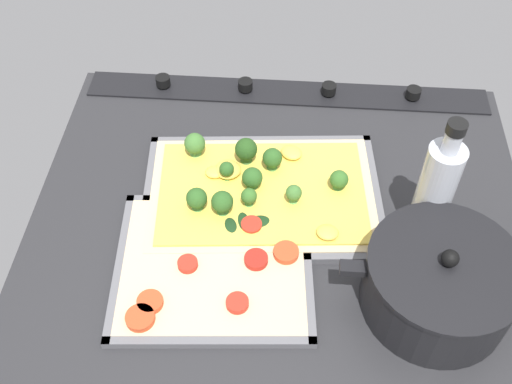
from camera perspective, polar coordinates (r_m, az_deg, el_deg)
The scene contains 8 objects.
ground_plane at distance 99.66cm, azimuth 2.10°, elevation -3.35°, with size 80.09×70.06×3.00cm, color #28282B.
stove_control_panel at distance 119.99cm, azimuth 2.88°, elevation 9.32°, with size 76.89×7.00×2.60cm.
baking_tray_front at distance 101.32cm, azimuth 0.56°, elevation -0.42°, with size 41.01×29.64×1.30cm.
broccoli_pizza at distance 100.51cm, azimuth 0.14°, elevation 0.39°, with size 38.42×27.05×6.05cm.
baking_tray_back at distance 93.29cm, azimuth -3.95°, elevation -6.89°, with size 31.33×28.59×1.30cm.
veggie_pizza_back at distance 92.56cm, azimuth -3.90°, elevation -6.76°, with size 28.76×26.02×1.90cm.
cooking_pot at distance 89.57cm, azimuth 16.68°, elevation -8.15°, with size 28.10×21.32×12.45cm.
oil_bottle at distance 93.30cm, azimuth 16.35°, elevation -0.07°, with size 5.49×5.49×23.22cm.
Camera 1 is at (-0.75, 60.16, 77.95)cm, focal length 43.04 mm.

